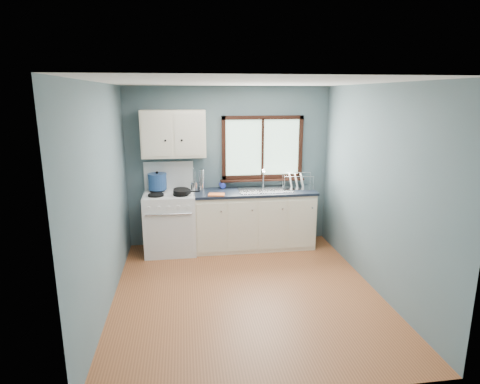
{
  "coord_description": "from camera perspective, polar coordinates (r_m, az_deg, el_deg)",
  "views": [
    {
      "loc": [
        -0.7,
        -4.46,
        2.37
      ],
      "look_at": [
        0.05,
        0.9,
        1.05
      ],
      "focal_mm": 30.0,
      "sensor_mm": 36.0,
      "label": 1
    }
  ],
  "objects": [
    {
      "name": "ceiling",
      "position": [
        4.52,
        1.0,
        15.47
      ],
      "size": [
        3.2,
        3.6,
        0.02
      ],
      "primitive_type": "cube",
      "color": "white",
      "rests_on": "wall_back"
    },
    {
      "name": "skillet",
      "position": [
        5.93,
        -8.21,
        0.06
      ],
      "size": [
        0.39,
        0.27,
        0.05
      ],
      "rotation": [
        0.0,
        0.0,
        -0.06
      ],
      "color": "black",
      "rests_on": "gas_range"
    },
    {
      "name": "floor",
      "position": [
        5.11,
        0.88,
        -14.08
      ],
      "size": [
        3.2,
        3.6,
        0.02
      ],
      "primitive_type": "cube",
      "color": "#A35B32",
      "rests_on": "ground"
    },
    {
      "name": "utensil_crock",
      "position": [
        6.21,
        -6.47,
        0.8
      ],
      "size": [
        0.11,
        0.11,
        0.36
      ],
      "rotation": [
        0.0,
        0.0,
        0.02
      ],
      "color": "silver",
      "rests_on": "countertop"
    },
    {
      "name": "gas_range",
      "position": [
        6.23,
        -9.92,
        -4.04
      ],
      "size": [
        0.76,
        0.69,
        1.36
      ],
      "color": "white",
      "rests_on": "floor"
    },
    {
      "name": "wall_front",
      "position": [
        2.96,
        6.43,
        -8.6
      ],
      "size": [
        3.2,
        0.02,
        2.5
      ],
      "primitive_type": "cube",
      "color": "slate",
      "rests_on": "ground"
    },
    {
      "name": "wall_back",
      "position": [
        6.41,
        -1.58,
        3.63
      ],
      "size": [
        3.2,
        0.02,
        2.5
      ],
      "primitive_type": "cube",
      "color": "slate",
      "rests_on": "ground"
    },
    {
      "name": "stockpot",
      "position": [
        6.23,
        -11.66,
        1.51
      ],
      "size": [
        0.34,
        0.34,
        0.28
      ],
      "rotation": [
        0.0,
        0.0,
        -0.23
      ],
      "color": "navy",
      "rests_on": "gas_range"
    },
    {
      "name": "thermos",
      "position": [
        6.18,
        -5.48,
        1.67
      ],
      "size": [
        0.1,
        0.1,
        0.33
      ],
      "primitive_type": "cylinder",
      "rotation": [
        0.0,
        0.0,
        0.3
      ],
      "color": "silver",
      "rests_on": "countertop"
    },
    {
      "name": "upper_cabinets",
      "position": [
        6.12,
        -9.43,
        8.17
      ],
      "size": [
        0.95,
        0.35,
        0.7
      ],
      "color": "#F4E9CA",
      "rests_on": "wall_back"
    },
    {
      "name": "dish_rack",
      "position": [
        6.41,
        8.09,
        1.08
      ],
      "size": [
        0.52,
        0.43,
        0.24
      ],
      "rotation": [
        0.0,
        0.0,
        -0.17
      ],
      "color": "silver",
      "rests_on": "countertop"
    },
    {
      "name": "dish_towel",
      "position": [
        5.94,
        -3.37,
        -0.37
      ],
      "size": [
        0.26,
        0.21,
        0.02
      ],
      "primitive_type": "cube",
      "rotation": [
        0.0,
        0.0,
        -0.18
      ],
      "color": "orange",
      "rests_on": "countertop"
    },
    {
      "name": "window",
      "position": [
        6.42,
        3.22,
        5.67
      ],
      "size": [
        1.36,
        0.1,
        1.03
      ],
      "color": "#9EC6A8",
      "rests_on": "wall_back"
    },
    {
      "name": "wall_left",
      "position": [
        4.69,
        -18.9,
        -0.88
      ],
      "size": [
        0.02,
        3.6,
        2.5
      ],
      "primitive_type": "cube",
      "color": "slate",
      "rests_on": "ground"
    },
    {
      "name": "countertop",
      "position": [
        6.22,
        2.02,
        0.03
      ],
      "size": [
        1.89,
        0.64,
        0.04
      ],
      "primitive_type": "cube",
      "color": "black",
      "rests_on": "base_cabinets"
    },
    {
      "name": "sink",
      "position": [
        6.27,
        3.64,
        -0.28
      ],
      "size": [
        0.84,
        0.46,
        0.44
      ],
      "color": "silver",
      "rests_on": "countertop"
    },
    {
      "name": "base_cabinets",
      "position": [
        6.36,
        1.98,
        -4.27
      ],
      "size": [
        1.85,
        0.6,
        0.88
      ],
      "color": "#F4E9CA",
      "rests_on": "floor"
    },
    {
      "name": "wall_right",
      "position": [
        5.15,
        18.92,
        0.39
      ],
      "size": [
        0.02,
        3.6,
        2.5
      ],
      "primitive_type": "cube",
      "color": "slate",
      "rests_on": "ground"
    },
    {
      "name": "soap_bottle",
      "position": [
        6.29,
        -2.42,
        1.46
      ],
      "size": [
        0.1,
        0.1,
        0.24
      ],
      "primitive_type": "imported",
      "rotation": [
        0.0,
        0.0,
        0.12
      ],
      "color": "#2532A7",
      "rests_on": "countertop"
    }
  ]
}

